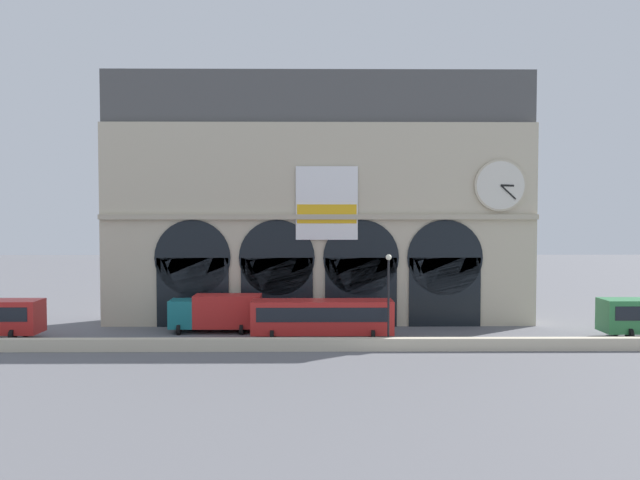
# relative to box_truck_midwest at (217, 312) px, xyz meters

# --- Properties ---
(ground_plane) EXTENTS (200.00, 200.00, 0.00)m
(ground_plane) POSITION_rel_box_truck_midwest_xyz_m (8.49, -2.40, -1.70)
(ground_plane) COLOR slate
(quay_parapet_wall) EXTENTS (90.00, 0.70, 0.91)m
(quay_parapet_wall) POSITION_rel_box_truck_midwest_xyz_m (8.49, -7.17, -1.24)
(quay_parapet_wall) COLOR beige
(quay_parapet_wall) RESTS_ON ground
(station_building) EXTENTS (38.02, 4.65, 22.40)m
(station_building) POSITION_rel_box_truck_midwest_xyz_m (8.52, 4.73, 9.12)
(station_building) COLOR beige
(station_building) RESTS_ON ground
(box_truck_midwest) EXTENTS (7.50, 2.91, 3.12)m
(box_truck_midwest) POSITION_rel_box_truck_midwest_xyz_m (0.00, 0.00, 0.00)
(box_truck_midwest) COLOR #19727A
(box_truck_midwest) RESTS_ON ground
(bus_center) EXTENTS (11.00, 3.25, 3.10)m
(bus_center) POSITION_rel_box_truck_midwest_xyz_m (8.71, -3.18, 0.08)
(bus_center) COLOR red
(bus_center) RESTS_ON ground
(street_lamp_quayside) EXTENTS (0.44, 0.44, 6.90)m
(street_lamp_quayside) POSITION_rel_box_truck_midwest_xyz_m (13.49, -6.37, 2.71)
(street_lamp_quayside) COLOR black
(street_lamp_quayside) RESTS_ON ground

